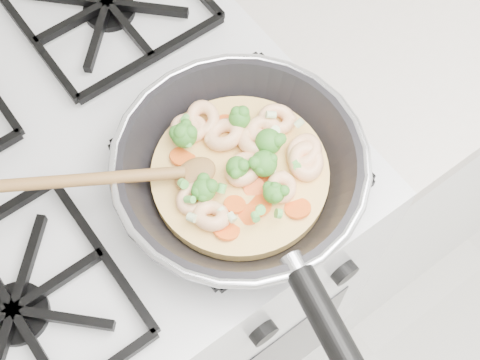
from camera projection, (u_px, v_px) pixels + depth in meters
stove at (125, 264)px, 1.22m from camera, size 0.60×0.60×0.92m
counter_right at (443, 55)px, 1.44m from camera, size 1.00×0.60×0.90m
skillet at (242, 173)px, 0.74m from camera, size 0.41×0.47×0.09m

